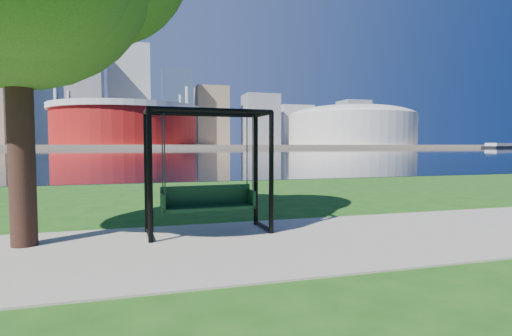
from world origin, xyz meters
name	(u,v)px	position (x,y,z in m)	size (l,w,h in m)	color
ground	(245,239)	(0.00, 0.00, 0.00)	(900.00, 900.00, 0.00)	#1E5114
path	(252,244)	(0.00, -0.50, 0.01)	(120.00, 4.00, 0.03)	#9E937F
river	(149,152)	(0.00, 102.00, 0.01)	(900.00, 180.00, 0.02)	black
far_bank	(144,146)	(0.00, 306.00, 1.00)	(900.00, 228.00, 2.00)	#937F60
stadium	(126,123)	(-10.00, 235.00, 14.23)	(83.00, 83.00, 32.00)	maroon
arena	(351,124)	(135.00, 235.00, 15.87)	(84.00, 84.00, 26.56)	beige
skyline	(137,101)	(-4.27, 319.39, 35.89)	(392.00, 66.00, 96.50)	gray
swing	(208,174)	(-0.60, 0.63, 1.20)	(2.48, 1.17, 2.49)	black
barge	(499,146)	(204.88, 182.67, 1.37)	(30.92, 19.01, 3.02)	black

